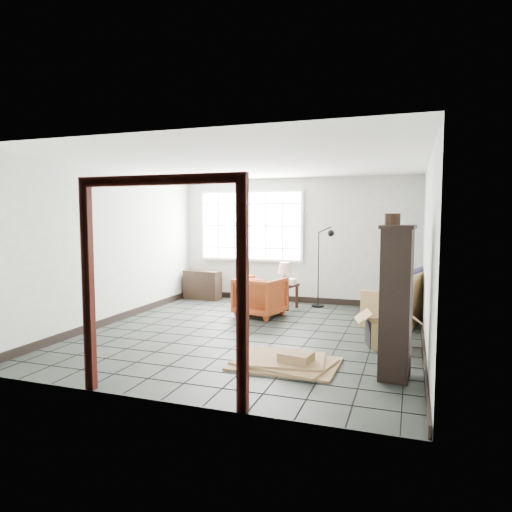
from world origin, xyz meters
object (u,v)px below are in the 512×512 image
at_px(futon_sofa, 405,301).
at_px(tall_shelf, 396,301).
at_px(side_table, 284,288).
at_px(armchair, 260,294).

height_order(futon_sofa, tall_shelf, tall_shelf).
xyz_separation_m(futon_sofa, tall_shelf, (-0.06, -3.15, 0.55)).
relative_size(side_table, tall_shelf, 0.32).
bearing_deg(armchair, tall_shelf, 146.12).
distance_m(futon_sofa, armchair, 2.56).
xyz_separation_m(side_table, tall_shelf, (2.20, -3.36, 0.47)).
distance_m(armchair, tall_shelf, 3.54).
bearing_deg(armchair, side_table, -92.93).
distance_m(armchair, side_table, 0.85).
bearing_deg(tall_shelf, futon_sofa, 93.14).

